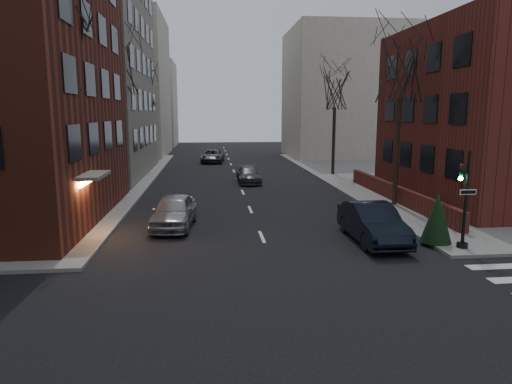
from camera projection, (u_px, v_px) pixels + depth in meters
building_left_tan at (33, 12)px, 38.47m from camera, size 18.00×18.00×28.00m
building_right_brick at (510, 115)px, 28.59m from camera, size 12.00×14.00×11.00m
low_wall_right at (396, 193)px, 28.71m from camera, size 0.35×16.00×1.00m
building_distant_la at (112, 87)px, 60.11m from camera, size 14.00×16.00×18.00m
building_distant_ra at (344, 94)px, 58.39m from camera, size 14.00×14.00×16.00m
building_distant_lb at (145, 104)px, 77.31m from camera, size 10.00×12.00×14.00m
traffic_signal at (464, 206)px, 18.55m from camera, size 0.76×0.44×4.00m
tree_left_a at (64, 50)px, 20.64m from camera, size 4.18×4.18×10.26m
tree_left_b at (116, 66)px, 32.33m from camera, size 4.40×4.40×10.80m
tree_left_c at (144, 89)px, 46.20m from camera, size 3.96×3.96×9.72m
tree_right_a at (401, 71)px, 26.40m from camera, size 3.96×3.96×9.72m
tree_right_b at (335, 90)px, 40.20m from camera, size 3.74×3.74×9.18m
streetlamp_near at (118, 135)px, 29.27m from camera, size 0.36×0.36×6.28m
streetlamp_far at (154, 126)px, 48.87m from camera, size 0.36×0.36×6.28m
parked_sedan at (373, 223)px, 20.14m from camera, size 1.82×5.14×1.69m
car_lane_silver at (174, 211)px, 22.67m from camera, size 2.37×4.94×1.63m
car_lane_gray at (249, 175)px, 37.06m from camera, size 1.89×4.47×1.29m
car_lane_far at (213, 156)px, 52.23m from camera, size 2.95×5.43×1.45m
sandwich_board at (461, 220)px, 21.91m from camera, size 0.40×0.54×0.83m
evergreen_shrub at (437, 218)px, 19.47m from camera, size 1.49×1.49×2.16m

